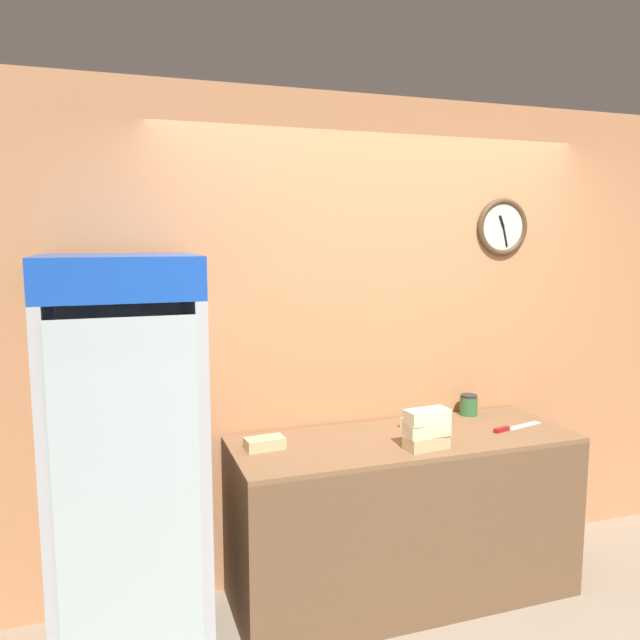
# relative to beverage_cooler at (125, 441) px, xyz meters

# --- Properties ---
(wall_back) EXTENTS (5.20, 0.09, 2.70)m
(wall_back) POSITION_rel_beverage_cooler_xyz_m (1.41, 0.36, 0.34)
(wall_back) COLOR tan
(wall_back) RESTS_ON ground_plane
(prep_counter) EXTENTS (1.83, 0.66, 0.89)m
(prep_counter) POSITION_rel_beverage_cooler_xyz_m (1.41, -0.02, -0.57)
(prep_counter) COLOR brown
(prep_counter) RESTS_ON ground_plane
(beverage_cooler) EXTENTS (0.67, 0.71, 1.86)m
(beverage_cooler) POSITION_rel_beverage_cooler_xyz_m (0.00, 0.00, 0.00)
(beverage_cooler) COLOR #B2B7BC
(beverage_cooler) RESTS_ON ground_plane
(sandwich_stack_bottom) EXTENTS (0.23, 0.13, 0.07)m
(sandwich_stack_bottom) POSITION_rel_beverage_cooler_xyz_m (1.43, -0.22, -0.09)
(sandwich_stack_bottom) COLOR tan
(sandwich_stack_bottom) RESTS_ON prep_counter
(sandwich_stack_middle) EXTENTS (0.23, 0.12, 0.07)m
(sandwich_stack_middle) POSITION_rel_beverage_cooler_xyz_m (1.43, -0.22, -0.02)
(sandwich_stack_middle) COLOR beige
(sandwich_stack_middle) RESTS_ON sandwich_stack_bottom
(sandwich_stack_top) EXTENTS (0.23, 0.13, 0.07)m
(sandwich_stack_top) POSITION_rel_beverage_cooler_xyz_m (1.43, -0.22, 0.04)
(sandwich_stack_top) COLOR beige
(sandwich_stack_top) RESTS_ON sandwich_stack_middle
(sandwich_flat_left) EXTENTS (0.22, 0.16, 0.06)m
(sandwich_flat_left) POSITION_rel_beverage_cooler_xyz_m (1.56, 0.12, -0.09)
(sandwich_flat_left) COLOR beige
(sandwich_flat_left) RESTS_ON prep_counter
(sandwich_flat_right) EXTENTS (0.20, 0.12, 0.06)m
(sandwich_flat_right) POSITION_rel_beverage_cooler_xyz_m (0.66, 0.04, -0.09)
(sandwich_flat_right) COLOR tan
(sandwich_flat_right) RESTS_ON prep_counter
(chefs_knife) EXTENTS (0.36, 0.13, 0.02)m
(chefs_knife) POSITION_rel_beverage_cooler_xyz_m (2.02, -0.09, -0.12)
(chefs_knife) COLOR silver
(chefs_knife) RESTS_ON prep_counter
(condiment_jar) EXTENTS (0.10, 0.10, 0.12)m
(condiment_jar) POSITION_rel_beverage_cooler_xyz_m (1.95, 0.23, -0.06)
(condiment_jar) COLOR #336B38
(condiment_jar) RESTS_ON prep_counter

